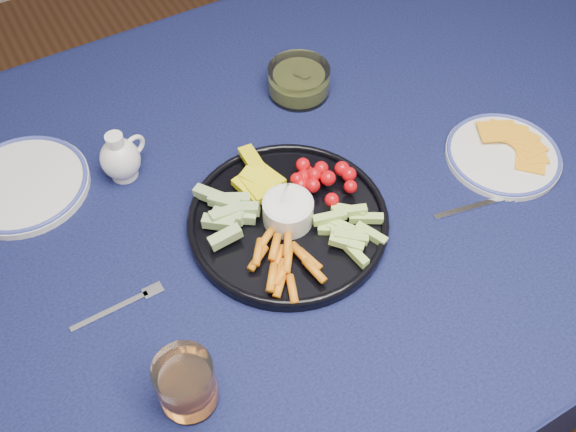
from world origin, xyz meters
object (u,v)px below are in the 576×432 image
creamer_pitcher (121,158)px  juice_tumbler (187,385)px  dining_table (314,201)px  crudite_platter (287,218)px  pickle_bowl (299,82)px  side_plate_extra (23,184)px  cheese_plate (504,154)px

creamer_pitcher → juice_tumbler: 0.43m
dining_table → juice_tumbler: bearing=-143.4°
crudite_platter → juice_tumbler: 0.32m
crudite_platter → creamer_pitcher: (-0.19, 0.23, 0.02)m
crudite_platter → juice_tumbler: crudite_platter is taller
pickle_bowl → creamer_pitcher: bearing=-174.8°
creamer_pitcher → juice_tumbler: bearing=-99.3°
pickle_bowl → side_plate_extra: size_ratio=0.54×
crudite_platter → cheese_plate: crudite_platter is taller
dining_table → crudite_platter: bearing=-142.2°
creamer_pitcher → crudite_platter: bearing=-51.5°
creamer_pitcher → cheese_plate: creamer_pitcher is taller
pickle_bowl → side_plate_extra: bearing=177.6°
pickle_bowl → cheese_plate: pickle_bowl is taller
juice_tumbler → dining_table: bearing=36.6°
crudite_platter → pickle_bowl: bearing=56.2°
juice_tumbler → side_plate_extra: size_ratio=0.42×
dining_table → juice_tumbler: 0.47m
dining_table → juice_tumbler: (-0.36, -0.27, 0.13)m
pickle_bowl → side_plate_extra: (-0.53, 0.02, -0.02)m
creamer_pitcher → side_plate_extra: size_ratio=0.43×
side_plate_extra → dining_table: bearing=-25.1°
crudite_platter → cheese_plate: size_ratio=1.62×
dining_table → creamer_pitcher: size_ratio=17.76×
crudite_platter → pickle_bowl: 0.32m
dining_table → pickle_bowl: 0.23m
cheese_plate → pickle_bowl: bearing=124.4°
crudite_platter → creamer_pitcher: crudite_platter is taller
juice_tumbler → creamer_pitcher: bearing=80.7°
juice_tumbler → side_plate_extra: bearing=100.8°
dining_table → creamer_pitcher: 0.35m
dining_table → juice_tumbler: juice_tumbler is taller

